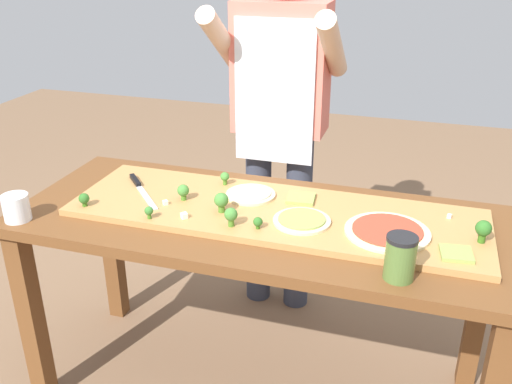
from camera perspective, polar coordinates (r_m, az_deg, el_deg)
prep_table at (r=2.03m, az=0.29°, el=-5.26°), size 1.72×0.70×0.79m
cutting_board at (r=1.97m, az=1.89°, el=-2.10°), size 1.45×0.45×0.02m
chefs_knife at (r=2.18m, az=-11.72°, el=0.54°), size 0.24×0.25×0.02m
pizza_whole_tomato_red at (r=1.86m, az=13.15°, el=-3.90°), size 0.27×0.27×0.02m
pizza_whole_cheese_artichoke at (r=2.07m, az=-0.55°, el=-0.21°), size 0.18×0.18×0.02m
pizza_whole_pesto_green at (r=1.89m, az=4.66°, el=-2.88°), size 0.19×0.19×0.02m
pizza_slice_far_left at (r=1.80m, az=19.62°, el=-5.88°), size 0.10×0.10×0.01m
pizza_slice_near_left at (r=2.05m, az=4.57°, el=-0.63°), size 0.11×0.11×0.01m
broccoli_floret_center_right at (r=1.93m, az=-10.79°, el=-1.93°), size 0.03×0.03×0.04m
broccoli_floret_front_right at (r=1.94m, az=-3.53°, el=-0.89°), size 0.05×0.05×0.07m
broccoli_floret_back_left at (r=2.04m, az=-7.42°, el=0.06°), size 0.04×0.04×0.06m
broccoli_floret_back_mid at (r=1.88m, az=22.03°, el=-3.52°), size 0.05×0.05×0.07m
broccoli_floret_front_left at (r=2.16m, az=-3.18°, el=1.51°), size 0.03×0.03×0.05m
broccoli_floret_center_left at (r=1.84m, az=-2.55°, el=-2.36°), size 0.04×0.04×0.07m
broccoli_floret_front_mid at (r=1.83m, az=0.19°, el=-3.07°), size 0.03×0.03×0.04m
broccoli_floret_back_right at (r=2.07m, az=-17.01°, el=-0.67°), size 0.04×0.04×0.05m
cheese_crumble_a at (r=1.92m, az=-7.28°, el=-2.39°), size 0.03×0.03×0.02m
cheese_crumble_b at (r=2.02m, az=18.99°, el=-2.32°), size 0.02×0.02×0.01m
cheese_crumble_c at (r=2.03m, az=-9.16°, el=-1.07°), size 0.02×0.02×0.02m
flour_cup at (r=2.10m, az=-23.08°, el=-1.60°), size 0.09×0.09×0.09m
sauce_jar at (r=1.65m, az=14.40°, el=-6.45°), size 0.09×0.09×0.13m
cook_center at (r=2.49m, az=2.44°, el=8.39°), size 0.54×0.39×1.67m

